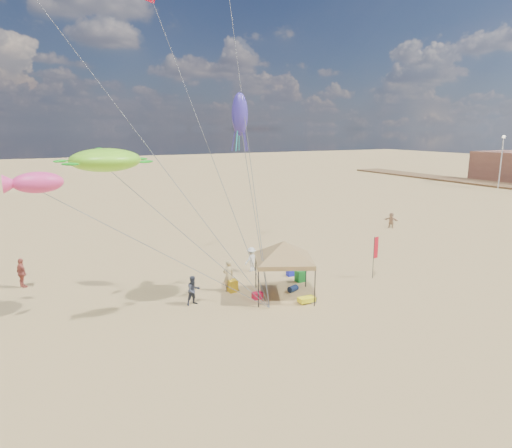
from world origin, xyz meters
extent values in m
plane|color=tan|center=(0.00, 0.00, 0.00)|extent=(280.00, 280.00, 0.00)
cylinder|color=black|center=(0.31, 3.63, 0.99)|extent=(0.06, 0.06, 1.98)
cylinder|color=black|center=(3.01, 2.39, 0.99)|extent=(0.06, 0.06, 1.98)
cylinder|color=black|center=(-0.92, 0.94, 0.99)|extent=(0.06, 0.06, 1.98)
cylinder|color=black|center=(1.77, -0.30, 0.99)|extent=(0.06, 0.06, 1.98)
cube|color=olive|center=(1.04, 1.67, 2.10)|extent=(4.05, 4.05, 0.24)
pyramid|color=olive|center=(1.04, 1.67, 3.20)|extent=(5.45, 5.45, 0.99)
cylinder|color=black|center=(7.59, 1.75, 1.35)|extent=(0.04, 0.04, 2.69)
cube|color=red|center=(7.78, 1.79, 1.97)|extent=(0.39, 0.09, 1.35)
cube|color=red|center=(-0.43, 2.00, 0.19)|extent=(0.54, 0.38, 0.38)
cube|color=#171EBC|center=(3.31, 4.53, 0.19)|extent=(0.54, 0.38, 0.38)
cylinder|color=#0E1D3F|center=(1.91, 2.05, 0.18)|extent=(0.69, 0.54, 0.36)
cylinder|color=orange|center=(-0.91, 4.93, 0.18)|extent=(0.54, 0.69, 0.36)
cube|color=#177F27|center=(3.22, 3.36, 0.35)|extent=(0.50, 0.50, 0.70)
cube|color=gold|center=(-1.18, 3.66, 0.35)|extent=(0.50, 0.50, 0.70)
cube|color=slate|center=(1.99, 0.20, 0.14)|extent=(0.34, 0.30, 0.28)
cube|color=#FFF51C|center=(1.66, 0.27, 0.20)|extent=(0.90, 0.50, 0.24)
imported|color=tan|center=(-1.34, 3.89, 0.92)|extent=(0.70, 0.48, 1.84)
imported|color=#323744|center=(-3.82, 2.84, 0.80)|extent=(0.85, 0.71, 1.60)
imported|color=white|center=(1.49, 6.54, 0.81)|extent=(1.17, 0.88, 1.62)
imported|color=#B25344|center=(-11.92, 9.97, 0.89)|extent=(0.82, 1.13, 1.79)
imported|color=tan|center=(19.13, 12.17, 0.74)|extent=(1.11, 1.38, 1.47)
cylinder|color=silver|center=(55.00, 26.00, 4.00)|extent=(0.16, 0.16, 8.00)
sphere|color=#FFF2CC|center=(55.00, 26.00, 8.00)|extent=(0.50, 0.50, 0.50)
ellipsoid|color=#82E924|center=(-7.81, 3.01, 7.78)|extent=(3.91, 3.50, 1.08)
ellipsoid|color=#F43A84|center=(-10.73, 1.71, 7.04)|extent=(2.10, 1.26, 0.88)
ellipsoid|color=#4133A5|center=(-0.60, 3.75, 9.96)|extent=(0.95, 0.95, 2.29)
camera|label=1|loc=(-11.11, -18.51, 9.18)|focal=31.20mm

